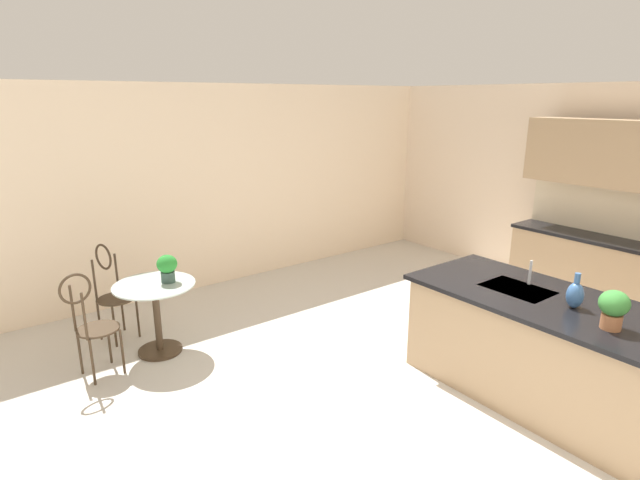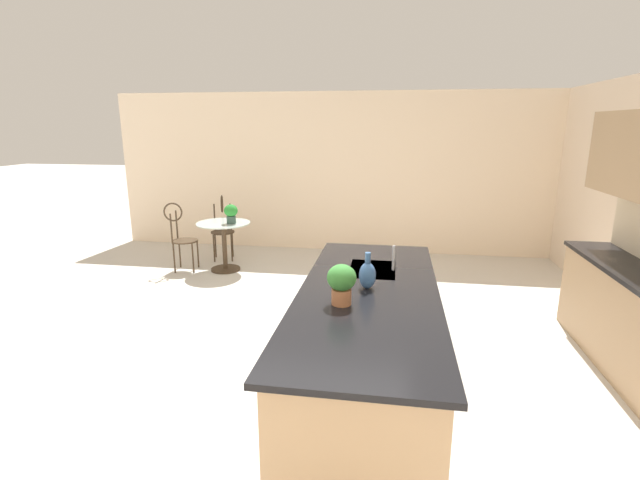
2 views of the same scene
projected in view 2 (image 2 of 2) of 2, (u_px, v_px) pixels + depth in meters
ground_plane at (274, 370)px, 4.14m from camera, size 40.00×40.00×0.00m
wall_left_window at (335, 173)px, 7.89m from camera, size 0.12×7.80×2.70m
kitchen_island at (367, 345)px, 3.61m from camera, size 2.80×1.06×0.92m
bistro_table at (224, 242)px, 6.88m from camera, size 0.80×0.80×0.74m
chair_near_window at (181, 234)px, 6.85m from camera, size 0.44×0.51×1.04m
chair_by_island at (223, 225)px, 7.48m from camera, size 0.52×0.48×1.04m
sink_faucet at (394, 258)px, 3.97m from camera, size 0.02×0.02×0.22m
potted_plant_on_table at (231, 213)px, 6.73m from camera, size 0.20×0.20×0.28m
potted_plant_counter_near at (342, 282)px, 3.19m from camera, size 0.21×0.21×0.29m
vase_on_counter at (367, 275)px, 3.52m from camera, size 0.13×0.13×0.29m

